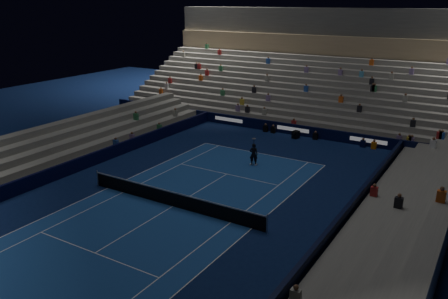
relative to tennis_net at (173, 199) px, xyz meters
The scene contains 11 objects.
ground 0.50m from the tennis_net, ahead, with size 90.00×90.00×0.00m, color #0B1943.
court_surface 0.50m from the tennis_net, ahead, with size 10.97×23.77×0.01m, color navy.
sponsor_barrier_far 18.50m from the tennis_net, 90.00° to the left, with size 44.00×0.25×1.00m, color black.
sponsor_barrier_east 9.70m from the tennis_net, ahead, with size 0.25×37.00×1.00m, color black.
sponsor_barrier_west 9.70m from the tennis_net, behind, with size 0.25×37.00×1.00m, color black.
grandstand_main 28.05m from the tennis_net, 90.00° to the left, with size 44.00×15.20×11.20m.
grandstand_east 13.17m from the tennis_net, ahead, with size 5.00×37.00×2.50m.
grandstand_west 13.17m from the tennis_net, behind, with size 5.00×37.00×2.50m.
tennis_net is the anchor object (origin of this frame).
tennis_player 9.17m from the tennis_net, 85.40° to the left, with size 0.63×0.41×1.73m, color black.
broadcast_camera 17.48m from the tennis_net, 87.77° to the left, with size 0.63×1.04×0.69m.
Camera 1 is at (16.00, -20.19, 12.04)m, focal length 36.69 mm.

